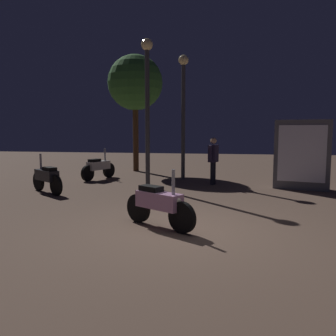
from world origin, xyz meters
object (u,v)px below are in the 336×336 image
(motorcycle_white_parked_left, at_px, (99,167))
(streetlamp_near, at_px, (183,100))
(person_rider_beside, at_px, (213,157))
(streetlamp_far, at_px, (147,93))
(motorcycle_pink_foreground, at_px, (159,204))
(motorcycle_black_parked_right, at_px, (47,178))
(kiosk_billboard, at_px, (302,155))

(motorcycle_white_parked_left, bearing_deg, streetlamp_near, -56.79)
(person_rider_beside, height_order, streetlamp_far, streetlamp_far)
(motorcycle_pink_foreground, bearing_deg, streetlamp_far, 137.49)
(motorcycle_black_parked_right, distance_m, kiosk_billboard, 7.57)
(motorcycle_pink_foreground, height_order, kiosk_billboard, kiosk_billboard)
(person_rider_beside, distance_m, streetlamp_near, 2.51)
(motorcycle_black_parked_right, bearing_deg, person_rider_beside, -118.05)
(person_rider_beside, relative_size, kiosk_billboard, 0.74)
(motorcycle_pink_foreground, height_order, motorcycle_white_parked_left, same)
(streetlamp_near, xyz_separation_m, streetlamp_far, (-0.87, -1.94, 0.06))
(streetlamp_near, bearing_deg, motorcycle_black_parked_right, -135.74)
(person_rider_beside, height_order, kiosk_billboard, kiosk_billboard)
(person_rider_beside, distance_m, kiosk_billboard, 2.71)
(streetlamp_near, bearing_deg, streetlamp_far, -114.29)
(motorcycle_white_parked_left, relative_size, streetlamp_near, 0.35)
(motorcycle_white_parked_left, relative_size, streetlamp_far, 0.35)
(streetlamp_near, xyz_separation_m, kiosk_billboard, (3.82, -1.51, -1.81))
(motorcycle_black_parked_right, distance_m, streetlamp_far, 3.90)
(streetlamp_far, bearing_deg, streetlamp_near, 65.71)
(motorcycle_pink_foreground, relative_size, motorcycle_black_parked_right, 1.04)
(motorcycle_pink_foreground, xyz_separation_m, kiosk_billboard, (3.47, 4.82, 0.61))
(motorcycle_white_parked_left, height_order, person_rider_beside, person_rider_beside)
(streetlamp_near, bearing_deg, motorcycle_pink_foreground, -86.89)
(motorcycle_black_parked_right, height_order, person_rider_beside, person_rider_beside)
(motorcycle_white_parked_left, xyz_separation_m, kiosk_billboard, (6.84, -0.95, 0.61))
(motorcycle_white_parked_left, height_order, kiosk_billboard, kiosk_billboard)
(motorcycle_black_parked_right, distance_m, person_rider_beside, 5.18)
(motorcycle_white_parked_left, relative_size, person_rider_beside, 1.01)
(streetlamp_far, height_order, kiosk_billboard, streetlamp_far)
(motorcycle_pink_foreground, height_order, streetlamp_far, streetlamp_far)
(motorcycle_pink_foreground, xyz_separation_m, person_rider_beside, (0.79, 5.20, 0.48))
(motorcycle_black_parked_right, relative_size, streetlamp_far, 0.31)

